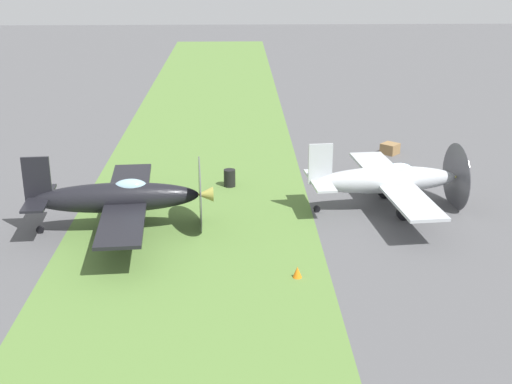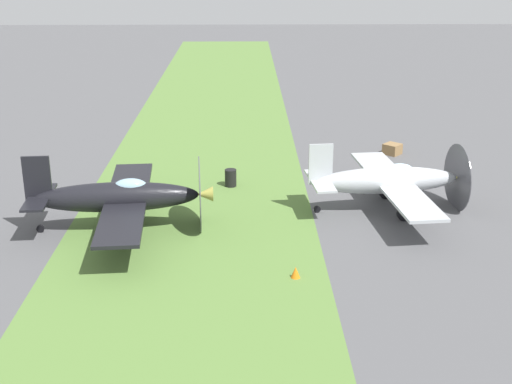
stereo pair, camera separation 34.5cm
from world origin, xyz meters
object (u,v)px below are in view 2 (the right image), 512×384
object	(u,v)px
supply_crate	(392,149)
airplane_lead	(389,180)
airplane_wingman	(120,197)
fuel_drum	(231,178)
runway_marker_cone	(295,272)

from	to	relation	value
supply_crate	airplane_lead	bearing A→B (deg)	-12.97
airplane_wingman	supply_crate	distance (m)	18.27
airplane_lead	supply_crate	size ratio (longest dim) A/B	10.90
airplane_wingman	fuel_drum	world-z (taller)	airplane_wingman
airplane_wingman	fuel_drum	xyz separation A→B (m)	(-5.70, 4.70, -1.07)
airplane_wingman	airplane_lead	bearing A→B (deg)	95.86
fuel_drum	airplane_lead	bearing A→B (deg)	65.06
runway_marker_cone	airplane_lead	bearing A→B (deg)	145.33
airplane_lead	runway_marker_cone	bearing A→B (deg)	-40.30
supply_crate	runway_marker_cone	bearing A→B (deg)	-23.34
supply_crate	runway_marker_cone	distance (m)	17.59
airplane_lead	supply_crate	world-z (taller)	airplane_lead
supply_crate	runway_marker_cone	size ratio (longest dim) A/B	2.05
airplane_wingman	supply_crate	size ratio (longest dim) A/B	11.33
supply_crate	runway_marker_cone	xyz separation A→B (m)	(16.15, -6.97, -0.10)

